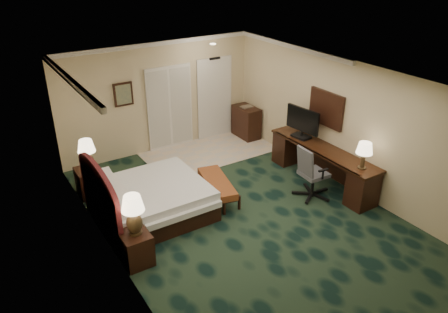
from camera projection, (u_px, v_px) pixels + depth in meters
floor at (246, 218)px, 8.35m from camera, size 5.00×7.50×0.00m
ceiling at (250, 80)px, 7.16m from camera, size 5.00×7.50×0.00m
wall_back at (159, 97)px, 10.60m from camera, size 5.00×0.00×2.70m
wall_front at (440, 277)px, 4.92m from camera, size 5.00×0.00×2.70m
wall_left at (112, 193)px, 6.56m from camera, size 0.00×7.50×2.70m
wall_right at (347, 126)px, 8.96m from camera, size 0.00×7.50×2.70m
crown_molding at (250, 83)px, 7.19m from camera, size 5.00×7.50×0.10m
tile_patch at (210, 152)px, 10.98m from camera, size 3.20×1.70×0.01m
headboard at (100, 199)px, 7.63m from camera, size 0.12×2.00×1.40m
entry_door at (214, 99)px, 11.46m from camera, size 1.02×0.06×2.18m
closet_doors at (170, 108)px, 10.82m from camera, size 1.20×0.06×2.10m
wall_art at (123, 94)px, 10.03m from camera, size 0.45×0.06×0.55m
wall_mirror at (326, 109)px, 9.31m from camera, size 0.05×0.95×0.75m
bed at (153, 200)px, 8.35m from camera, size 1.94×1.80×0.62m
nightstand_near at (136, 248)px, 7.08m from camera, size 0.45×0.51×0.56m
nightstand_far at (89, 182)px, 9.02m from camera, size 0.46×0.53×0.58m
lamp_near at (134, 215)px, 6.82m from camera, size 0.42×0.42×0.69m
lamp_far at (87, 155)px, 8.73m from camera, size 0.44×0.44×0.66m
bed_bench at (217, 190)px, 8.87m from camera, size 0.74×1.37×0.44m
desk at (322, 165)px, 9.44m from camera, size 0.60×2.80×0.81m
tv at (302, 123)px, 9.63m from camera, size 0.17×0.89×0.69m
desk_lamp at (364, 156)px, 8.32m from camera, size 0.34×0.34×0.55m
desk_chair at (314, 171)px, 8.84m from camera, size 0.70×0.66×1.13m
minibar at (246, 122)px, 11.67m from camera, size 0.44×0.79×0.84m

